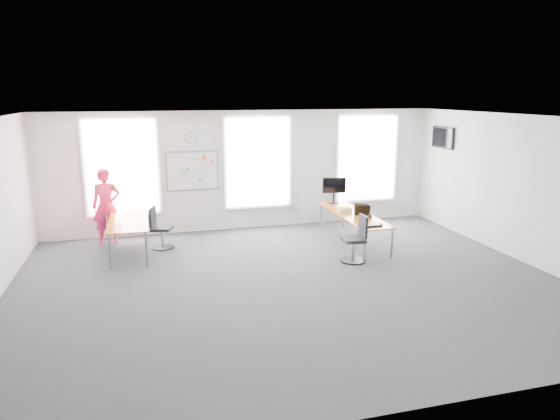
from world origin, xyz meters
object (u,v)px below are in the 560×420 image
object	(u,v)px
chair_right	(356,241)
person	(106,206)
desk_right	(353,216)
chair_left	(160,230)
desk_left	(128,223)
headphones	(367,216)
monitor	(334,188)
keyboard	(371,226)

from	to	relation	value
chair_right	person	xyz separation A→B (m)	(-5.03, 2.71, 0.45)
desk_right	chair_left	size ratio (longest dim) A/B	2.94
desk_left	headphones	world-z (taller)	headphones
desk_left	monitor	size ratio (longest dim) A/B	3.10
desk_left	desk_right	bearing A→B (deg)	-5.28
desk_left	headphones	xyz separation A→B (m)	(5.14, -0.97, 0.04)
chair_left	person	size ratio (longest dim) A/B	0.54
person	keyboard	bearing A→B (deg)	-26.17
chair_right	chair_left	distance (m)	4.37
desk_left	headphones	bearing A→B (deg)	-10.66
chair_left	monitor	size ratio (longest dim) A/B	1.43
person	monitor	distance (m)	5.51
chair_left	person	distance (m)	1.42
keyboard	chair_left	bearing A→B (deg)	153.67
monitor	headphones	bearing A→B (deg)	-73.93
chair_right	headphones	xyz separation A→B (m)	(0.60, 0.79, 0.30)
chair_right	chair_left	xyz separation A→B (m)	(-3.89, 1.99, -0.01)
headphones	monitor	bearing A→B (deg)	88.43
keyboard	monitor	xyz separation A→B (m)	(0.08, 2.32, 0.39)
chair_left	monitor	xyz separation A→B (m)	(4.36, 0.48, 0.66)
desk_right	chair_right	xyz separation A→B (m)	(-0.50, -1.30, -0.21)
desk_right	monitor	bearing A→B (deg)	91.45
desk_left	person	xyz separation A→B (m)	(-0.49, 0.94, 0.19)
chair_left	keyboard	xyz separation A→B (m)	(4.28, -1.84, 0.28)
chair_right	headphones	world-z (taller)	chair_right
headphones	monitor	xyz separation A→B (m)	(-0.14, 1.68, 0.35)
person	chair_right	bearing A→B (deg)	-29.24
desk_right	headphones	bearing A→B (deg)	-77.99
keyboard	monitor	size ratio (longest dim) A/B	0.75
desk_left	chair_left	xyz separation A→B (m)	(0.65, 0.23, -0.27)
desk_right	person	bearing A→B (deg)	165.70
chair_right	person	world-z (taller)	person
desk_right	keyboard	xyz separation A→B (m)	(-0.11, -1.14, 0.06)
chair_left	headphones	world-z (taller)	chair_left
desk_right	keyboard	size ratio (longest dim) A/B	5.59
monitor	keyboard	bearing A→B (deg)	-80.44
desk_left	chair_right	bearing A→B (deg)	-21.22
desk_right	monitor	world-z (taller)	monitor
chair_left	person	world-z (taller)	person
person	monitor	xyz separation A→B (m)	(5.50, -0.23, 0.20)
desk_left	person	world-z (taller)	person
chair_right	monitor	distance (m)	2.60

